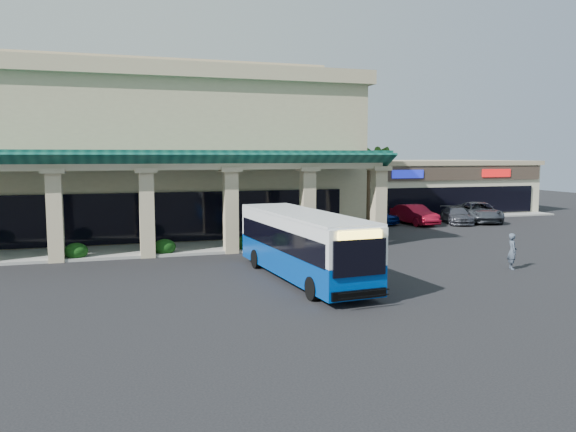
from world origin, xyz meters
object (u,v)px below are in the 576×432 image
object	(u,v)px
pedestrian	(512,251)
car_red	(456,215)
car_gray	(479,212)
car_white	(414,215)
car_silver	(375,215)
transit_bus	(303,246)

from	to	relation	value
pedestrian	car_red	distance (m)	18.22
car_gray	car_white	bearing A→B (deg)	-162.04
car_white	car_red	size ratio (longest dim) A/B	1.04
pedestrian	car_silver	distance (m)	18.01
transit_bus	pedestrian	size ratio (longest dim) A/B	6.10
car_silver	car_gray	distance (m)	8.82
transit_bus	car_red	bearing A→B (deg)	35.74
car_silver	car_red	size ratio (longest dim) A/B	0.90
car_gray	pedestrian	bearing A→B (deg)	-103.84
transit_bus	car_white	bearing A→B (deg)	42.70
car_silver	car_red	xyz separation A→B (m)	(6.34, -1.56, -0.04)
transit_bus	pedestrian	xyz separation A→B (m)	(10.21, -0.88, -0.61)
transit_bus	car_white	world-z (taller)	transit_bus
pedestrian	car_silver	bearing A→B (deg)	16.93
car_gray	car_red	bearing A→B (deg)	-151.18
transit_bus	pedestrian	world-z (taller)	transit_bus
transit_bus	car_gray	distance (m)	26.07
transit_bus	car_red	xyz separation A→B (m)	(18.18, 15.50, -0.81)
car_gray	transit_bus	bearing A→B (deg)	-124.41
pedestrian	car_gray	distance (m)	19.79
car_silver	car_white	distance (m)	3.04
pedestrian	car_silver	world-z (taller)	pedestrian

